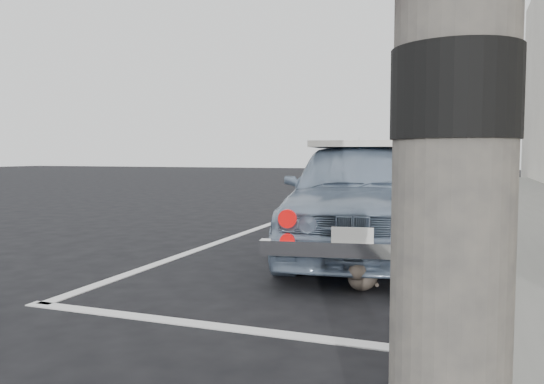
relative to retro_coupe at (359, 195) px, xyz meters
The scene contains 6 objects.
ground 2.68m from the retro_coupe, 111.17° to the right, with size 80.00×80.00×0.00m, color black.
pline_rear 3.02m from the retro_coupe, 98.49° to the right, with size 3.00×0.12×0.01m, color silver.
pline_front 4.16m from the retro_coupe, 96.08° to the left, with size 3.00×0.12×0.01m, color silver.
pline_side 2.04m from the retro_coupe, 162.31° to the left, with size 0.12×7.00×0.01m, color silver.
retro_coupe is the anchor object (origin of this frame).
cat 1.77m from the retro_coupe, 77.84° to the right, with size 0.27×0.53×0.29m.
Camera 1 is at (2.08, -3.58, 1.13)m, focal length 35.00 mm.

